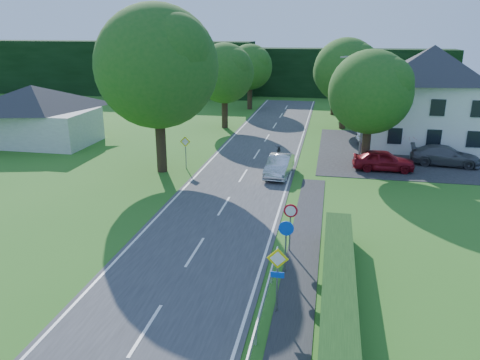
% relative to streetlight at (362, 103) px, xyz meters
% --- Properties ---
extents(road, '(7.00, 80.00, 0.04)m').
position_rel_streetlight_xyz_m(road, '(-8.06, -10.00, -4.44)').
color(road, '#363638').
rests_on(road, ground).
extents(parking_pad, '(14.00, 16.00, 0.04)m').
position_rel_streetlight_xyz_m(parking_pad, '(3.94, 3.00, -4.44)').
color(parking_pad, black).
rests_on(parking_pad, ground).
extents(line_edge_left, '(0.12, 80.00, 0.01)m').
position_rel_streetlight_xyz_m(line_edge_left, '(-11.31, -10.00, -4.42)').
color(line_edge_left, white).
rests_on(line_edge_left, road).
extents(line_edge_right, '(0.12, 80.00, 0.01)m').
position_rel_streetlight_xyz_m(line_edge_right, '(-4.81, -10.00, -4.42)').
color(line_edge_right, white).
rests_on(line_edge_right, road).
extents(line_centre, '(0.12, 80.00, 0.01)m').
position_rel_streetlight_xyz_m(line_centre, '(-8.06, -10.00, -4.42)').
color(line_centre, white).
rests_on(line_centre, road).
extents(tree_main, '(9.40, 9.40, 11.64)m').
position_rel_streetlight_xyz_m(tree_main, '(-14.06, -6.00, 1.36)').
color(tree_main, '#1E5519').
rests_on(tree_main, ground).
extents(tree_left_far, '(7.00, 7.00, 8.58)m').
position_rel_streetlight_xyz_m(tree_left_far, '(-13.06, 10.00, -0.17)').
color(tree_left_far, '#1E5519').
rests_on(tree_left_far, ground).
extents(tree_right_far, '(7.40, 7.40, 9.09)m').
position_rel_streetlight_xyz_m(tree_right_far, '(-1.06, 12.00, 0.08)').
color(tree_right_far, '#1E5519').
rests_on(tree_right_far, ground).
extents(tree_left_back, '(6.60, 6.60, 8.07)m').
position_rel_streetlight_xyz_m(tree_left_back, '(-12.56, 22.00, -0.43)').
color(tree_left_back, '#1E5519').
rests_on(tree_left_back, ground).
extents(tree_right_back, '(6.20, 6.20, 7.56)m').
position_rel_streetlight_xyz_m(tree_right_back, '(-2.06, 20.00, -0.68)').
color(tree_right_back, '#1E5519').
rests_on(tree_right_back, ground).
extents(tree_right_mid, '(7.00, 7.00, 8.58)m').
position_rel_streetlight_xyz_m(tree_right_mid, '(0.44, -2.00, -0.17)').
color(tree_right_mid, '#1E5519').
rests_on(tree_right_mid, ground).
extents(treeline_left, '(44.00, 6.00, 8.00)m').
position_rel_streetlight_xyz_m(treeline_left, '(-36.06, 32.00, -0.46)').
color(treeline_left, black).
rests_on(treeline_left, ground).
extents(treeline_right, '(30.00, 5.00, 7.00)m').
position_rel_streetlight_xyz_m(treeline_right, '(-0.06, 36.00, -0.96)').
color(treeline_right, black).
rests_on(treeline_right, ground).
extents(bungalow_left, '(11.00, 6.50, 5.20)m').
position_rel_streetlight_xyz_m(bungalow_left, '(-28.06, 0.00, -1.75)').
color(bungalow_left, '#B2B2AD').
rests_on(bungalow_left, ground).
extents(house_white, '(10.60, 8.40, 8.60)m').
position_rel_streetlight_xyz_m(house_white, '(5.94, 6.00, -0.06)').
color(house_white, white).
rests_on(house_white, ground).
extents(streetlight, '(2.03, 0.18, 8.00)m').
position_rel_streetlight_xyz_m(streetlight, '(0.00, 0.00, 0.00)').
color(streetlight, slate).
rests_on(streetlight, ground).
extents(sign_priority_right, '(0.78, 0.09, 2.59)m').
position_rel_streetlight_xyz_m(sign_priority_right, '(-3.76, -22.02, -2.67)').
color(sign_priority_right, slate).
rests_on(sign_priority_right, ground).
extents(sign_roundabout, '(0.64, 0.08, 2.37)m').
position_rel_streetlight_xyz_m(sign_roundabout, '(-3.76, -19.02, -2.79)').
color(sign_roundabout, slate).
rests_on(sign_roundabout, ground).
extents(sign_speed_limit, '(0.64, 0.11, 2.37)m').
position_rel_streetlight_xyz_m(sign_speed_limit, '(-3.76, -17.03, -2.70)').
color(sign_speed_limit, slate).
rests_on(sign_speed_limit, ground).
extents(sign_priority_left, '(0.78, 0.09, 2.44)m').
position_rel_streetlight_xyz_m(sign_priority_left, '(-12.56, -5.02, -2.75)').
color(sign_priority_left, slate).
rests_on(sign_priority_left, ground).
extents(moving_car, '(1.80, 4.42, 1.43)m').
position_rel_streetlight_xyz_m(moving_car, '(-5.58, -5.46, -3.71)').
color(moving_car, silver).
rests_on(moving_car, road).
extents(motorcycle, '(0.60, 1.66, 0.87)m').
position_rel_streetlight_xyz_m(motorcycle, '(-6.26, 0.07, -3.99)').
color(motorcycle, black).
rests_on(motorcycle, road).
extents(parked_car_red, '(4.42, 1.86, 1.49)m').
position_rel_streetlight_xyz_m(parked_car_red, '(1.71, -2.73, -3.68)').
color(parked_car_red, maroon).
rests_on(parked_car_red, parking_pad).
extents(parked_car_silver_a, '(4.39, 1.92, 1.40)m').
position_rel_streetlight_xyz_m(parked_car_silver_a, '(2.28, 5.30, -3.72)').
color(parked_car_silver_a, '#BABBC0').
rests_on(parked_car_silver_a, parking_pad).
extents(parked_car_grey, '(5.21, 2.54, 1.46)m').
position_rel_streetlight_xyz_m(parked_car_grey, '(6.41, -0.37, -3.69)').
color(parked_car_grey, '#505055').
rests_on(parked_car_grey, parking_pad).
extents(parasol, '(1.95, 1.99, 1.70)m').
position_rel_streetlight_xyz_m(parasol, '(4.08, 2.37, -3.58)').
color(parasol, '#C0360F').
rests_on(parasol, parking_pad).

